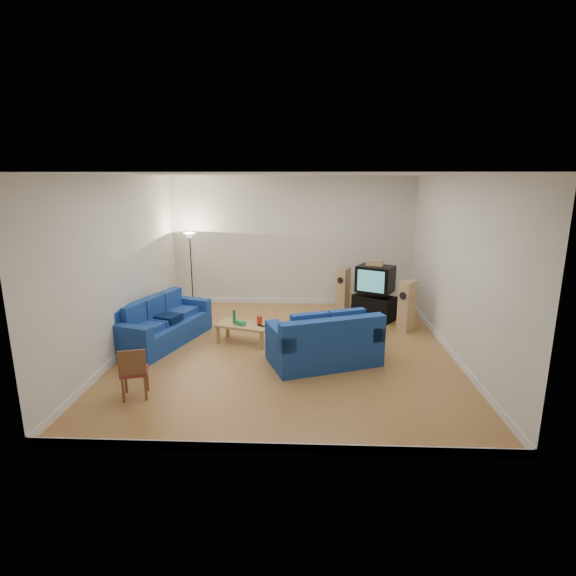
{
  "coord_description": "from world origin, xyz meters",
  "views": [
    {
      "loc": [
        0.34,
        -7.9,
        3.14
      ],
      "look_at": [
        0.0,
        0.4,
        1.1
      ],
      "focal_mm": 28.0,
      "sensor_mm": 36.0,
      "label": 1
    }
  ],
  "objects_px": {
    "sofa_loveseat": "(325,345)",
    "coffee_table": "(244,327)",
    "sofa_three_seat": "(160,327)",
    "television": "(375,279)",
    "tv_stand": "(374,307)"
  },
  "relations": [
    {
      "from": "sofa_loveseat",
      "to": "coffee_table",
      "type": "bearing_deg",
      "value": 127.09
    },
    {
      "from": "sofa_three_seat",
      "to": "coffee_table",
      "type": "distance_m",
      "value": 1.65
    },
    {
      "from": "sofa_three_seat",
      "to": "coffee_table",
      "type": "relative_size",
      "value": 2.06
    },
    {
      "from": "sofa_three_seat",
      "to": "television",
      "type": "relative_size",
      "value": 2.52
    },
    {
      "from": "sofa_loveseat",
      "to": "sofa_three_seat",
      "type": "bearing_deg",
      "value": 143.04
    },
    {
      "from": "television",
      "to": "tv_stand",
      "type": "bearing_deg",
      "value": 108.74
    },
    {
      "from": "sofa_three_seat",
      "to": "sofa_loveseat",
      "type": "bearing_deg",
      "value": 91.81
    },
    {
      "from": "coffee_table",
      "to": "television",
      "type": "xyz_separation_m",
      "value": [
        2.75,
        1.57,
        0.63
      ]
    },
    {
      "from": "sofa_three_seat",
      "to": "television",
      "type": "xyz_separation_m",
      "value": [
        4.39,
        1.61,
        0.64
      ]
    },
    {
      "from": "sofa_loveseat",
      "to": "television",
      "type": "height_order",
      "value": "television"
    },
    {
      "from": "sofa_three_seat",
      "to": "tv_stand",
      "type": "xyz_separation_m",
      "value": [
        4.4,
        1.65,
        -0.04
      ]
    },
    {
      "from": "sofa_loveseat",
      "to": "coffee_table",
      "type": "xyz_separation_m",
      "value": [
        -1.54,
        0.98,
        -0.02
      ]
    },
    {
      "from": "sofa_three_seat",
      "to": "tv_stand",
      "type": "bearing_deg",
      "value": 128.78
    },
    {
      "from": "coffee_table",
      "to": "tv_stand",
      "type": "bearing_deg",
      "value": 30.36
    },
    {
      "from": "tv_stand",
      "to": "television",
      "type": "distance_m",
      "value": 0.68
    }
  ]
}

